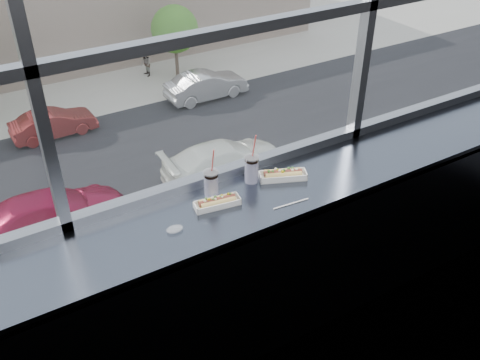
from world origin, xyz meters
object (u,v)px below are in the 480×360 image
soda_cup_left (211,183)px  car_far_c (206,81)px  car_near_c (51,207)px  soda_cup_right (252,168)px  wrapper (175,229)px  pedestrian_d (146,62)px  tree_right (175,29)px  hotdog_tray_right (283,175)px  loose_straw (291,204)px  car_far_b (52,119)px  hotdog_tray_left (217,202)px  car_near_d (224,155)px

soda_cup_left → car_far_c: soda_cup_left is taller
car_near_c → soda_cup_right: bearing=-179.6°
wrapper → pedestrian_d: wrapper is taller
car_near_c → car_far_c: 13.74m
soda_cup_right → soda_cup_left: bearing=-177.0°
soda_cup_left → tree_right: soda_cup_left is taller
soda_cup_right → wrapper: size_ratio=3.38×
hotdog_tray_right → car_near_c: bearing=111.0°
loose_straw → car_far_b: bearing=88.2°
wrapper → tree_right: (12.58, 28.32, -8.96)m
wrapper → tree_right: 32.26m
hotdog_tray_left → soda_cup_left: bearing=89.1°
loose_straw → hotdog_tray_right: bearing=70.4°
loose_straw → wrapper: bearing=174.4°
pedestrian_d → car_near_d: bearing=-6.7°
hotdog_tray_left → soda_cup_left: soda_cup_left is taller
soda_cup_left → tree_right: (12.26, 28.14, -9.04)m
soda_cup_right → tree_right: 31.88m
pedestrian_d → car_far_c: bearing=19.3°
car_near_d → hotdog_tray_right: bearing=153.8°
hotdog_tray_left → wrapper: hotdog_tray_left is taller
car_far_b → car_near_d: (5.77, -8.00, 0.18)m
soda_cup_right → car_near_c: size_ratio=0.05×
pedestrian_d → tree_right: size_ratio=0.42×
car_far_b → pedestrian_d: 8.89m
soda_cup_right → car_near_c: bearing=87.0°
car_far_c → car_near_c: bearing=124.4°
car_near_d → soda_cup_left: bearing=152.5°
hotdog_tray_right → car_near_d: (8.53, 16.20, -10.93)m
wrapper → car_near_d: wrapper is taller
wrapper → car_near_d: size_ratio=0.01×
soda_cup_right → car_near_c: soda_cup_right is taller
soda_cup_left → car_far_c: bearing=63.0°
soda_cup_left → wrapper: 0.38m
hotdog_tray_right → car_near_c: 19.54m
car_far_b → car_far_c: size_ratio=0.88×
hotdog_tray_left → hotdog_tray_right: bearing=13.6°
hotdog_tray_right → car_far_c: 29.09m
soda_cup_left → car_near_d: 21.50m
soda_cup_left → car_near_d: (8.99, 16.14, -10.99)m
car_far_b → car_far_c: 9.08m
hotdog_tray_left → pedestrian_d: size_ratio=0.14×
hotdog_tray_right → car_far_c: hotdog_tray_right is taller
pedestrian_d → loose_straw: bearing=-19.0°
pedestrian_d → wrapper: bearing=-20.3°
soda_cup_left → loose_straw: soda_cup_left is taller
car_far_b → pedestrian_d: size_ratio=2.93×
car_far_b → tree_right: tree_right is taller
soda_cup_left → pedestrian_d: (10.52, 29.20, -11.17)m
soda_cup_right → car_near_d: size_ratio=0.05×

